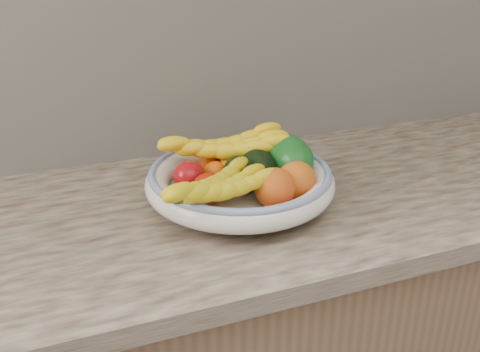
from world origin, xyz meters
name	(u,v)px	position (x,y,z in m)	size (l,w,h in m)	color
fruit_bowl	(240,181)	(0.00, 1.66, 0.95)	(0.39, 0.39, 0.08)	silver
clementine_back_left	(210,161)	(-0.03, 1.77, 0.95)	(0.05, 0.05, 0.04)	#FF5105
clementine_back_right	(235,159)	(0.03, 1.76, 0.95)	(0.05, 0.05, 0.05)	#EE4F05
clementine_back_mid	(227,170)	(-0.01, 1.71, 0.95)	(0.05, 0.05, 0.04)	orange
clementine_extra	(216,172)	(-0.04, 1.71, 0.95)	(0.05, 0.05, 0.05)	#F26005
tomato_left	(189,176)	(-0.10, 1.69, 0.96)	(0.07, 0.07, 0.06)	#9D0B10
tomato_near_left	(209,188)	(-0.08, 1.62, 0.96)	(0.07, 0.07, 0.06)	#A0190A
avocado_center	(241,173)	(0.00, 1.66, 0.96)	(0.07, 0.10, 0.07)	black
avocado_right	(258,168)	(0.05, 1.68, 0.96)	(0.08, 0.11, 0.08)	black
green_mango	(289,158)	(0.12, 1.67, 0.98)	(0.09, 0.14, 0.10)	#0E4B15
peach_front	(275,188)	(0.04, 1.57, 0.97)	(0.08, 0.08, 0.08)	orange
peach_right	(297,180)	(0.09, 1.58, 0.97)	(0.08, 0.08, 0.08)	orange
banana_bunch_back	(225,150)	(0.00, 1.74, 0.99)	(0.30, 0.11, 0.09)	yellow
banana_bunch_front	(218,190)	(-0.08, 1.57, 0.98)	(0.27, 0.11, 0.07)	yellow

